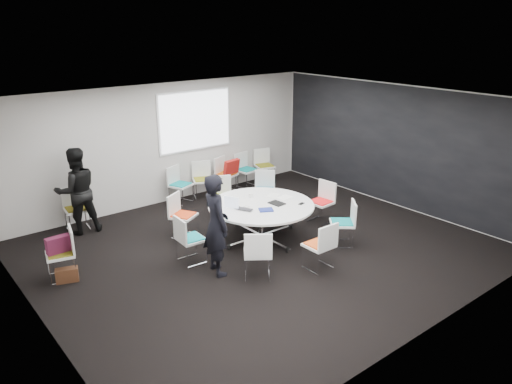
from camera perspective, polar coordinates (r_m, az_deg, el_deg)
room_shell at (r=9.11m, az=1.06°, el=1.60°), size 8.08×7.08×2.88m
conference_table at (r=9.81m, az=0.59°, el=-2.53°), size 2.08×2.08×0.73m
projection_screen at (r=12.13m, az=-6.93°, el=8.08°), size 1.90×0.03×1.35m
chair_ring_a at (r=10.80m, az=7.40°, el=-2.02°), size 0.48×0.50×0.88m
chair_ring_b at (r=11.44m, az=1.00°, el=-0.64°), size 0.64×0.64×0.88m
chair_ring_c at (r=11.06m, az=-3.83°, el=-1.39°), size 0.61×0.60×0.88m
chair_ring_d at (r=10.10m, az=-8.31°, el=-3.60°), size 0.62×0.62×0.88m
chair_ring_e at (r=9.05m, az=-7.46°, el=-6.33°), size 0.47×0.49×0.88m
chair_ring_f at (r=8.47m, az=0.20°, el=-8.05°), size 0.64×0.63×0.88m
chair_ring_g at (r=8.81m, az=7.23°, el=-7.07°), size 0.46×0.45×0.88m
chair_ring_h at (r=9.79m, az=9.82°, el=-4.44°), size 0.64×0.64×0.88m
chair_back_a at (r=11.96m, az=-8.62°, el=0.02°), size 0.59×0.59×0.88m
chair_back_b at (r=12.27m, az=-6.08°, el=0.63°), size 0.60×0.60×0.88m
chair_back_c at (r=12.64m, az=-3.40°, el=1.26°), size 0.59×0.58×0.88m
chair_back_d at (r=13.00m, az=-1.12°, el=1.80°), size 0.51×0.50×0.88m
chair_back_e at (r=13.37m, az=0.96°, el=2.29°), size 0.57×0.56×0.88m
chair_spare_left at (r=9.05m, az=-21.27°, el=-7.58°), size 0.54×0.55×0.88m
chair_person_back at (r=10.98m, az=-19.74°, el=-2.69°), size 0.51×0.50×0.88m
person_main at (r=8.40m, az=-4.57°, el=-3.74°), size 0.54×0.72×1.77m
person_back at (r=10.63m, az=-19.81°, el=0.12°), size 0.92×0.75×1.78m
laptop at (r=9.48m, az=-1.26°, el=-1.89°), size 0.34×0.41×0.03m
laptop_lid at (r=9.47m, az=-2.85°, el=-1.19°), size 0.15×0.27×0.22m
notebook_black at (r=9.76m, az=2.39°, el=-1.29°), size 0.24×0.32×0.02m
tablet_folio at (r=9.42m, az=1.15°, el=-2.05°), size 0.32×0.30×0.03m
papers_right at (r=10.22m, az=1.93°, el=-0.39°), size 0.36×0.33×0.00m
papers_front at (r=10.12m, az=3.29°, el=-0.61°), size 0.32×0.25×0.00m
cup at (r=10.09m, az=-0.61°, el=-0.38°), size 0.08×0.08×0.09m
phone at (r=9.79m, az=5.22°, el=-1.33°), size 0.15×0.10×0.01m
maroon_bag at (r=8.91m, az=-21.63°, el=-5.61°), size 0.40×0.15×0.28m
brown_bag at (r=8.98m, az=-20.78°, el=-8.86°), size 0.39×0.27×0.24m
red_jacket at (r=12.34m, az=-2.81°, el=2.90°), size 0.46×0.22×0.36m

